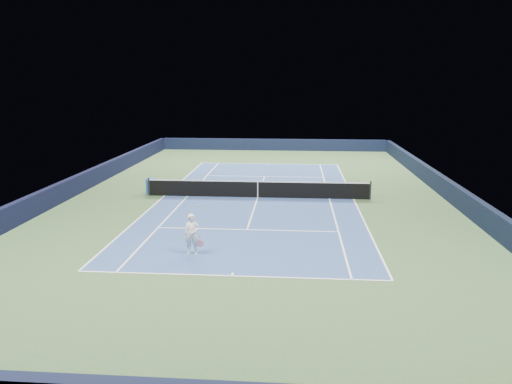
{
  "coord_description": "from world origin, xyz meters",
  "views": [
    {
      "loc": [
        2.12,
        -27.97,
        6.64
      ],
      "look_at": [
        0.14,
        -3.0,
        1.0
      ],
      "focal_mm": 35.0,
      "sensor_mm": 36.0,
      "label": 1
    }
  ],
  "objects": [
    {
      "name": "wall_right",
      "position": [
        10.82,
        0.0,
        0.55
      ],
      "size": [
        0.35,
        40.0,
        1.1
      ],
      "primitive_type": "cube",
      "color": "black",
      "rests_on": "ground"
    },
    {
      "name": "sideline_doubles_left",
      "position": [
        -5.49,
        0.0,
        0.01
      ],
      "size": [
        0.08,
        23.77,
        0.0
      ],
      "primitive_type": "cube",
      "color": "white",
      "rests_on": "ground"
    },
    {
      "name": "center_mark_near",
      "position": [
        0.0,
        -11.73,
        0.01
      ],
      "size": [
        0.08,
        0.3,
        0.0
      ],
      "primitive_type": "cube",
      "color": "white",
      "rests_on": "ground"
    },
    {
      "name": "sideline_singles_right",
      "position": [
        4.12,
        0.0,
        0.01
      ],
      "size": [
        0.08,
        23.77,
        0.0
      ],
      "primitive_type": "cube",
      "color": "white",
      "rests_on": "ground"
    },
    {
      "name": "ground",
      "position": [
        0.0,
        0.0,
        0.0
      ],
      "size": [
        40.0,
        40.0,
        0.0
      ],
      "primitive_type": "plane",
      "color": "#35512C",
      "rests_on": "ground"
    },
    {
      "name": "center_mark_far",
      "position": [
        0.0,
        11.73,
        0.01
      ],
      "size": [
        0.08,
        0.3,
        0.0
      ],
      "primitive_type": "cube",
      "color": "white",
      "rests_on": "ground"
    },
    {
      "name": "court_surface",
      "position": [
        0.0,
        0.0,
        0.0
      ],
      "size": [
        10.97,
        23.77,
        0.01
      ],
      "primitive_type": "cube",
      "color": "navy",
      "rests_on": "ground"
    },
    {
      "name": "service_line_near",
      "position": [
        0.0,
        -6.4,
        0.01
      ],
      "size": [
        8.23,
        0.08,
        0.0
      ],
      "primitive_type": "cube",
      "color": "white",
      "rests_on": "ground"
    },
    {
      "name": "wall_far",
      "position": [
        0.0,
        19.82,
        0.55
      ],
      "size": [
        22.0,
        0.35,
        1.1
      ],
      "primitive_type": "cube",
      "color": "black",
      "rests_on": "ground"
    },
    {
      "name": "tennis_net",
      "position": [
        0.0,
        0.0,
        0.5
      ],
      "size": [
        12.9,
        0.1,
        1.07
      ],
      "color": "black",
      "rests_on": "ground"
    },
    {
      "name": "sideline_doubles_right",
      "position": [
        5.49,
        0.0,
        0.01
      ],
      "size": [
        0.08,
        23.77,
        0.0
      ],
      "primitive_type": "cube",
      "color": "white",
      "rests_on": "ground"
    },
    {
      "name": "service_line_far",
      "position": [
        0.0,
        6.4,
        0.01
      ],
      "size": [
        8.23,
        0.08,
        0.0
      ],
      "primitive_type": "cube",
      "color": "white",
      "rests_on": "ground"
    },
    {
      "name": "wall_left",
      "position": [
        -10.82,
        0.0,
        0.55
      ],
      "size": [
        0.35,
        40.0,
        1.1
      ],
      "primitive_type": "cube",
      "color": "black",
      "rests_on": "ground"
    },
    {
      "name": "sideline_singles_left",
      "position": [
        -4.12,
        0.0,
        0.01
      ],
      "size": [
        0.08,
        23.77,
        0.0
      ],
      "primitive_type": "cube",
      "color": "white",
      "rests_on": "ground"
    },
    {
      "name": "center_service_line",
      "position": [
        0.0,
        0.0,
        0.01
      ],
      "size": [
        0.08,
        12.8,
        0.0
      ],
      "primitive_type": "cube",
      "color": "white",
      "rests_on": "ground"
    },
    {
      "name": "baseline_far",
      "position": [
        0.0,
        11.88,
        0.01
      ],
      "size": [
        10.97,
        0.08,
        0.0
      ],
      "primitive_type": "cube",
      "color": "white",
      "rests_on": "ground"
    },
    {
      "name": "tennis_player",
      "position": [
        -1.81,
        -9.77,
        0.8
      ],
      "size": [
        0.77,
        1.26,
        1.7
      ],
      "color": "white",
      "rests_on": "ground"
    },
    {
      "name": "sponsor_cube",
      "position": [
        -6.4,
        0.51,
        0.45
      ],
      "size": [
        0.59,
        0.53,
        0.9
      ],
      "color": "#1D4AAE",
      "rests_on": "ground"
    },
    {
      "name": "baseline_near",
      "position": [
        0.0,
        -11.88,
        0.01
      ],
      "size": [
        10.97,
        0.08,
        0.0
      ],
      "primitive_type": "cube",
      "color": "white",
      "rests_on": "ground"
    }
  ]
}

